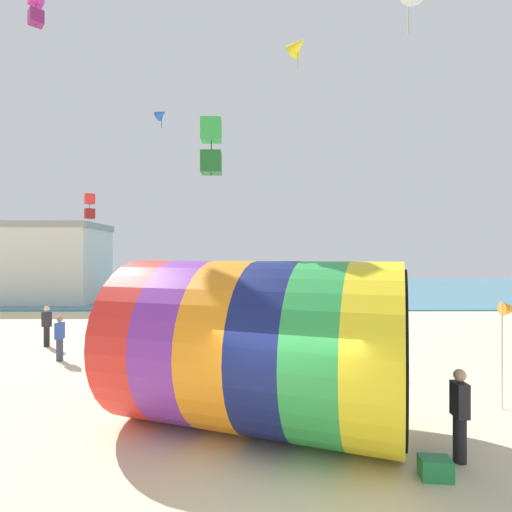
# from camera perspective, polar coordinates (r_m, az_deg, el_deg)

# --- Properties ---
(ground_plane) EXTENTS (120.00, 120.00, 0.00)m
(ground_plane) POSITION_cam_1_polar(r_m,az_deg,el_deg) (8.12, 3.59, -28.27)
(ground_plane) COLOR beige
(sea) EXTENTS (120.00, 40.00, 0.10)m
(sea) POSITION_cam_1_polar(r_m,az_deg,el_deg) (47.82, 0.26, -4.56)
(sea) COLOR teal
(sea) RESTS_ON ground
(giant_inflatable_tube) EXTENTS (7.06, 5.61, 3.74)m
(giant_inflatable_tube) POSITION_cam_1_polar(r_m,az_deg,el_deg) (9.06, 0.23, -12.62)
(giant_inflatable_tube) COLOR red
(giant_inflatable_tube) RESTS_ON ground
(kite_handler) EXTENTS (0.24, 0.36, 1.74)m
(kite_handler) POSITION_cam_1_polar(r_m,az_deg,el_deg) (8.86, 27.10, -19.49)
(kite_handler) COLOR black
(kite_handler) RESTS_ON ground
(kite_red_box) EXTENTS (0.75, 0.75, 1.57)m
(kite_red_box) POSITION_cam_1_polar(r_m,az_deg,el_deg) (25.93, -22.68, 6.57)
(kite_red_box) COLOR red
(kite_yellow_delta) EXTENTS (1.53, 1.55, 1.90)m
(kite_yellow_delta) POSITION_cam_1_polar(r_m,az_deg,el_deg) (24.60, 5.99, 27.68)
(kite_yellow_delta) COLOR yellow
(kite_green_box) EXTENTS (0.56, 0.56, 1.58)m
(kite_green_box) POSITION_cam_1_polar(r_m,az_deg,el_deg) (11.36, -6.41, 15.27)
(kite_green_box) COLOR green
(kite_blue_delta) EXTENTS (0.90, 0.81, 1.15)m
(kite_blue_delta) POSITION_cam_1_polar(r_m,az_deg,el_deg) (23.89, -13.35, 19.14)
(kite_blue_delta) COLOR blue
(kite_magenta_box) EXTENTS (0.73, 0.73, 1.49)m
(kite_magenta_box) POSITION_cam_1_polar(r_m,az_deg,el_deg) (21.14, -28.93, 28.64)
(kite_magenta_box) COLOR #D1339E
(bystander_near_water) EXTENTS (0.41, 0.33, 1.72)m
(bystander_near_water) POSITION_cam_1_polar(r_m,az_deg,el_deg) (19.36, -27.73, -8.81)
(bystander_near_water) COLOR black
(bystander_near_water) RESTS_ON ground
(bystander_mid_beach) EXTENTS (0.24, 0.37, 1.65)m
(bystander_mid_beach) POSITION_cam_1_polar(r_m,az_deg,el_deg) (16.58, -26.24, -10.46)
(bystander_mid_beach) COLOR #383D56
(bystander_mid_beach) RESTS_ON ground
(promenade_building) EXTENTS (12.67, 6.34, 6.51)m
(promenade_building) POSITION_cam_1_polar(r_m,az_deg,el_deg) (38.01, -30.25, -0.88)
(promenade_building) COLOR silver
(promenade_building) RESTS_ON ground
(beach_flag) EXTENTS (0.47, 0.36, 2.70)m
(beach_flag) POSITION_cam_1_polar(r_m,az_deg,el_deg) (11.97, 32.52, -6.97)
(beach_flag) COLOR silver
(beach_flag) RESTS_ON ground
(cooler_box) EXTENTS (0.55, 0.41, 0.36)m
(cooler_box) POSITION_cam_1_polar(r_m,az_deg,el_deg) (8.39, 24.25, -25.92)
(cooler_box) COLOR #268C4C
(cooler_box) RESTS_ON ground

